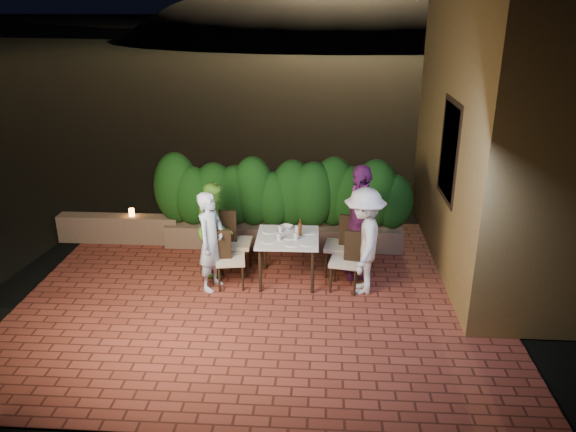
# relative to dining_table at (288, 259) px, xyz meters

# --- Properties ---
(ground) EXTENTS (400.00, 400.00, 0.00)m
(ground) POSITION_rel_dining_table_xyz_m (-0.37, -0.95, -0.40)
(ground) COLOR black
(ground) RESTS_ON ground
(terrace_floor) EXTENTS (7.00, 6.00, 0.15)m
(terrace_floor) POSITION_rel_dining_table_xyz_m (-0.37, -0.45, -0.45)
(terrace_floor) COLOR brown
(terrace_floor) RESTS_ON ground
(building_wall) EXTENTS (1.60, 5.00, 5.00)m
(building_wall) POSITION_rel_dining_table_xyz_m (3.23, 1.05, 2.12)
(building_wall) COLOR olive
(building_wall) RESTS_ON ground
(window_pane) EXTENTS (0.08, 1.00, 1.40)m
(window_pane) POSITION_rel_dining_table_xyz_m (2.45, 0.55, 1.62)
(window_pane) COLOR black
(window_pane) RESTS_ON building_wall
(window_frame) EXTENTS (0.06, 1.15, 1.55)m
(window_frame) POSITION_rel_dining_table_xyz_m (2.44, 0.55, 1.62)
(window_frame) COLOR black
(window_frame) RESTS_ON building_wall
(planter) EXTENTS (4.20, 0.55, 0.40)m
(planter) POSITION_rel_dining_table_xyz_m (-0.17, 1.35, -0.17)
(planter) COLOR brown
(planter) RESTS_ON ground
(hedge) EXTENTS (4.00, 0.70, 1.10)m
(hedge) POSITION_rel_dining_table_xyz_m (-0.17, 1.35, 0.57)
(hedge) COLOR #133E11
(hedge) RESTS_ON planter
(parapet) EXTENTS (2.20, 0.30, 0.50)m
(parapet) POSITION_rel_dining_table_xyz_m (-3.17, 1.35, -0.12)
(parapet) COLOR brown
(parapet) RESTS_ON ground
(hill) EXTENTS (52.00, 40.00, 22.00)m
(hill) POSITION_rel_dining_table_xyz_m (1.63, 59.05, -4.38)
(hill) COLOR black
(hill) RESTS_ON ground
(dining_table) EXTENTS (0.96, 0.96, 0.75)m
(dining_table) POSITION_rel_dining_table_xyz_m (0.00, 0.00, 0.00)
(dining_table) COLOR white
(dining_table) RESTS_ON ground
(plate_nw) EXTENTS (0.23, 0.23, 0.01)m
(plate_nw) POSITION_rel_dining_table_xyz_m (-0.27, -0.20, 0.38)
(plate_nw) COLOR white
(plate_nw) RESTS_ON dining_table
(plate_sw) EXTENTS (0.23, 0.23, 0.01)m
(plate_sw) POSITION_rel_dining_table_xyz_m (-0.29, 0.18, 0.38)
(plate_sw) COLOR white
(plate_sw) RESTS_ON dining_table
(plate_ne) EXTENTS (0.23, 0.23, 0.01)m
(plate_ne) POSITION_rel_dining_table_xyz_m (0.31, -0.25, 0.38)
(plate_ne) COLOR white
(plate_ne) RESTS_ON dining_table
(plate_se) EXTENTS (0.24, 0.24, 0.01)m
(plate_se) POSITION_rel_dining_table_xyz_m (0.31, 0.20, 0.38)
(plate_se) COLOR white
(plate_se) RESTS_ON dining_table
(plate_centre) EXTENTS (0.21, 0.21, 0.01)m
(plate_centre) POSITION_rel_dining_table_xyz_m (0.03, -0.03, 0.38)
(plate_centre) COLOR white
(plate_centre) RESTS_ON dining_table
(plate_front) EXTENTS (0.24, 0.24, 0.01)m
(plate_front) POSITION_rel_dining_table_xyz_m (0.09, -0.28, 0.38)
(plate_front) COLOR white
(plate_front) RESTS_ON dining_table
(glass_nw) EXTENTS (0.07, 0.07, 0.11)m
(glass_nw) POSITION_rel_dining_table_xyz_m (-0.12, -0.15, 0.43)
(glass_nw) COLOR silver
(glass_nw) RESTS_ON dining_table
(glass_sw) EXTENTS (0.06, 0.06, 0.10)m
(glass_sw) POSITION_rel_dining_table_xyz_m (-0.13, 0.16, 0.43)
(glass_sw) COLOR silver
(glass_sw) RESTS_ON dining_table
(glass_ne) EXTENTS (0.06, 0.06, 0.11)m
(glass_ne) POSITION_rel_dining_table_xyz_m (0.13, -0.11, 0.43)
(glass_ne) COLOR silver
(glass_ne) RESTS_ON dining_table
(glass_se) EXTENTS (0.07, 0.07, 0.11)m
(glass_se) POSITION_rel_dining_table_xyz_m (0.14, 0.17, 0.43)
(glass_se) COLOR silver
(glass_se) RESTS_ON dining_table
(beer_bottle) EXTENTS (0.05, 0.05, 0.27)m
(beer_bottle) POSITION_rel_dining_table_xyz_m (0.19, 0.05, 0.51)
(beer_bottle) COLOR #4B250C
(beer_bottle) RESTS_ON dining_table
(bowl) EXTENTS (0.25, 0.25, 0.05)m
(bowl) POSITION_rel_dining_table_xyz_m (-0.04, 0.33, 0.40)
(bowl) COLOR white
(bowl) RESTS_ON dining_table
(chair_left_front) EXTENTS (0.49, 0.49, 0.93)m
(chair_left_front) POSITION_rel_dining_table_xyz_m (-0.86, -0.23, 0.09)
(chair_left_front) COLOR black
(chair_left_front) RESTS_ON ground
(chair_left_back) EXTENTS (0.49, 0.49, 1.06)m
(chair_left_back) POSITION_rel_dining_table_xyz_m (-0.85, 0.26, 0.15)
(chair_left_back) COLOR black
(chair_left_back) RESTS_ON ground
(chair_right_front) EXTENTS (0.52, 0.52, 0.96)m
(chair_right_front) POSITION_rel_dining_table_xyz_m (0.88, -0.21, 0.10)
(chair_right_front) COLOR black
(chair_right_front) RESTS_ON ground
(chair_right_back) EXTENTS (0.53, 0.53, 1.02)m
(chair_right_back) POSITION_rel_dining_table_xyz_m (0.82, 0.28, 0.14)
(chair_right_back) COLOR black
(chair_right_back) RESTS_ON ground
(diner_blue) EXTENTS (0.53, 0.65, 1.54)m
(diner_blue) POSITION_rel_dining_table_xyz_m (-1.13, -0.30, 0.39)
(diner_blue) COLOR #C5E0FE
(diner_blue) RESTS_ON ground
(diner_green) EXTENTS (0.70, 0.83, 1.50)m
(diner_green) POSITION_rel_dining_table_xyz_m (-1.18, 0.28, 0.37)
(diner_green) COLOR #6BBE3B
(diner_green) RESTS_ON ground
(diner_white) EXTENTS (0.69, 1.10, 1.63)m
(diner_white) POSITION_rel_dining_table_xyz_m (1.14, -0.25, 0.44)
(diner_white) COLOR silver
(diner_white) RESTS_ON ground
(diner_purple) EXTENTS (0.66, 1.15, 1.84)m
(diner_purple) POSITION_rel_dining_table_xyz_m (1.11, 0.27, 0.55)
(diner_purple) COLOR #6B2364
(diner_purple) RESTS_ON ground
(parapet_lamp) EXTENTS (0.10, 0.10, 0.14)m
(parapet_lamp) POSITION_rel_dining_table_xyz_m (-2.90, 1.35, 0.20)
(parapet_lamp) COLOR orange
(parapet_lamp) RESTS_ON parapet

